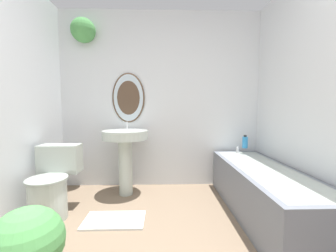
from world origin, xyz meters
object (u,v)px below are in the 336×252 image
object	(u,v)px
potted_plant	(27,247)
pedestal_sink	(125,147)
toilet	(52,184)
shampoo_bottle	(245,142)
bathtub	(264,191)

from	to	relation	value
potted_plant	pedestal_sink	bearing A→B (deg)	76.93
toilet	shampoo_bottle	size ratio (longest dim) A/B	4.06
pedestal_sink	potted_plant	xyz separation A→B (m)	(-0.32, -1.39, -0.32)
pedestal_sink	shampoo_bottle	world-z (taller)	pedestal_sink
pedestal_sink	shampoo_bottle	distance (m)	1.55
potted_plant	shampoo_bottle	bearing A→B (deg)	38.58
toilet	pedestal_sink	xyz separation A→B (m)	(0.65, 0.49, 0.28)
bathtub	toilet	bearing A→B (deg)	178.10
shampoo_bottle	pedestal_sink	bearing A→B (deg)	-176.34
pedestal_sink	potted_plant	distance (m)	1.47
bathtub	potted_plant	distance (m)	1.98
pedestal_sink	toilet	bearing A→B (deg)	-142.58
pedestal_sink	bathtub	size ratio (longest dim) A/B	0.54
toilet	bathtub	bearing A→B (deg)	-1.90
shampoo_bottle	potted_plant	world-z (taller)	shampoo_bottle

